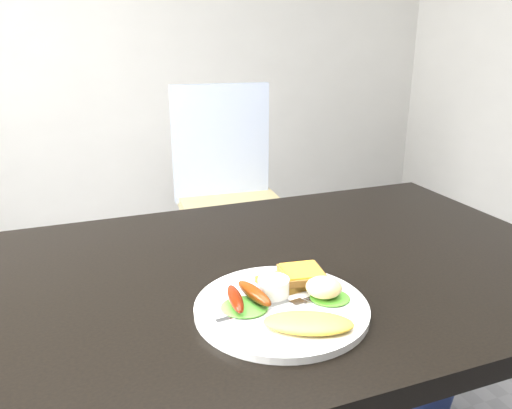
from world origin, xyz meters
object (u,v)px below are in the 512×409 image
dining_table (291,271)px  dining_chair (236,211)px  person (292,159)px  plate (281,308)px

dining_table → dining_chair: (0.26, 1.14, -0.28)m
dining_chair → person: bearing=-62.2°
dining_table → dining_chair: bearing=77.2°
person → plate: 1.11m
dining_table → plate: size_ratio=4.09×
dining_chair → plate: 1.38m
plate → dining_table: bearing=60.1°
plate → person: bearing=64.3°
dining_table → person: person is taller
dining_chair → plate: size_ratio=1.53×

